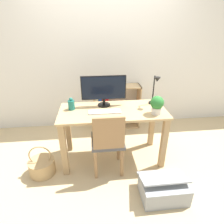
# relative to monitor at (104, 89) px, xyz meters

# --- Properties ---
(ground_plane) EXTENTS (10.00, 10.00, 0.00)m
(ground_plane) POSITION_rel_monitor_xyz_m (0.10, -0.17, -0.99)
(ground_plane) COLOR #CCB284
(wall_back) EXTENTS (8.00, 0.05, 2.60)m
(wall_back) POSITION_rel_monitor_xyz_m (0.10, 0.90, 0.31)
(wall_back) COLOR silver
(wall_back) RESTS_ON ground_plane
(desk) EXTENTS (1.37, 0.62, 0.75)m
(desk) POSITION_rel_monitor_xyz_m (0.10, -0.17, -0.38)
(desk) COLOR tan
(desk) RESTS_ON ground_plane
(monitor) EXTENTS (0.59, 0.17, 0.41)m
(monitor) POSITION_rel_monitor_xyz_m (0.00, 0.00, 0.00)
(monitor) COLOR black
(monitor) RESTS_ON desk
(keyboard) EXTENTS (0.40, 0.12, 0.02)m
(keyboard) POSITION_rel_monitor_xyz_m (-0.01, -0.22, -0.23)
(keyboard) COLOR silver
(keyboard) RESTS_ON desk
(vase) EXTENTS (0.08, 0.08, 0.16)m
(vase) POSITION_rel_monitor_xyz_m (-0.42, -0.09, -0.16)
(vase) COLOR #1E7266
(vase) RESTS_ON desk
(desk_lamp) EXTENTS (0.10, 0.19, 0.40)m
(desk_lamp) POSITION_rel_monitor_xyz_m (0.67, -0.06, 0.01)
(desk_lamp) COLOR black
(desk_lamp) RESTS_ON desk
(potted_plant) EXTENTS (0.16, 0.16, 0.23)m
(potted_plant) POSITION_rel_monitor_xyz_m (0.62, -0.33, -0.11)
(potted_plant) COLOR silver
(potted_plant) RESTS_ON desk
(chair) EXTENTS (0.40, 0.40, 0.86)m
(chair) POSITION_rel_monitor_xyz_m (0.01, -0.44, -0.52)
(chair) COLOR #4C4C51
(chair) RESTS_ON ground_plane
(bookshelf) EXTENTS (0.82, 0.28, 0.79)m
(bookshelf) POSITION_rel_monitor_xyz_m (0.13, 0.72, -0.65)
(bookshelf) COLOR tan
(bookshelf) RESTS_ON ground_plane
(basket) EXTENTS (0.32, 0.32, 0.42)m
(basket) POSITION_rel_monitor_xyz_m (-0.84, -0.38, -0.88)
(basket) COLOR tan
(basket) RESTS_ON ground_plane
(storage_box) EXTENTS (0.50, 0.41, 0.29)m
(storage_box) POSITION_rel_monitor_xyz_m (0.58, -0.90, -0.87)
(storage_box) COLOR #999EA3
(storage_box) RESTS_ON ground_plane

